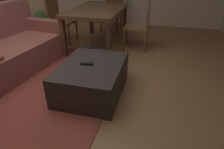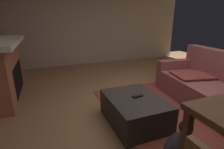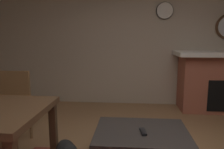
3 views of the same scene
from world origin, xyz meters
name	(u,v)px [view 3 (image 3 of 3)]	position (x,y,z in m)	size (l,w,h in m)	color
wall_back_fireplace_side	(144,40)	(0.00, -2.95, 1.33)	(7.76, 0.12, 2.66)	#B7A893
ottoman_coffee_table	(141,148)	(0.14, -0.61, 0.20)	(0.97, 0.74, 0.39)	#2D2826
tv_remote	(143,132)	(0.12, -0.55, 0.41)	(0.05, 0.16, 0.02)	black
dining_chair_south	(11,103)	(1.80, -1.02, 0.52)	(0.45, 0.45, 0.93)	brown
wall_clock	(165,11)	(-0.39, -2.86, 1.89)	(0.34, 0.03, 0.34)	silver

